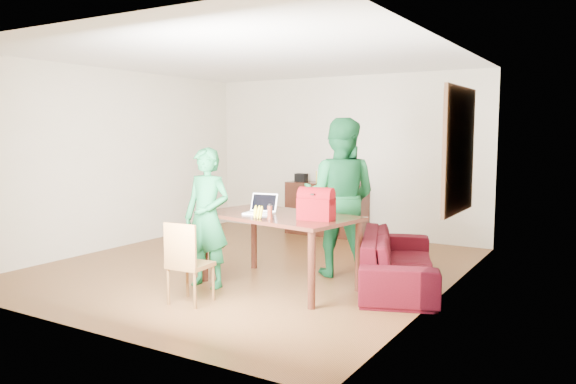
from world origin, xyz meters
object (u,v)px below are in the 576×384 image
Objects in this scene: sofa at (398,260)px; red_bag at (316,207)px; person_far at (340,197)px; bottle at (270,211)px; chair at (190,279)px; laptop at (259,210)px; table at (279,224)px; person_near at (207,218)px.

red_bag is at bearing 123.69° from sofa.
person_far is at bearing 94.32° from red_bag.
bottle is at bearing -160.00° from red_bag.
chair is 0.42× the size of sofa.
laptop reaches higher than chair.
person_far is 0.96m from red_bag.
table is 11.60× the size of bottle.
chair is 1.14m from laptop.
bottle is 1.64m from sofa.
chair is 2.31× the size of red_bag.
laptop is 0.76m from red_bag.
person_far is 5.22× the size of red_bag.
person_far reaches higher than red_bag.
person_near is 9.62× the size of bottle.
person_near is 0.82× the size of person_far.
person_far is (0.37, 0.82, 0.24)m from table.
chair is at bearing -71.04° from person_near.
bottle is at bearing -47.35° from laptop.
table is 0.28m from laptop.
bottle is (-0.27, -1.16, -0.05)m from person_far.
table is 1.21m from chair.
red_bag is at bearing 26.18° from bottle.
laptop is (0.24, 0.93, 0.63)m from chair.
laptop reaches higher than table.
sofa is at bearing 42.18° from table.
person_near reaches higher than table.
table is 0.99× the size of person_far.
sofa is (1.06, 1.08, -0.61)m from bottle.
laptop reaches higher than bottle.
person_near reaches higher than chair.
chair is at bearing -113.32° from laptop.
table is 1.21× the size of person_near.
sofa is (1.16, 0.74, -0.42)m from table.
laptop reaches higher than sofa.
table is at bearing 28.46° from person_near.
person_far is at bearing 62.23° from chair.
table is at bearing 16.36° from laptop.
bottle is at bearing 47.57° from chair.
bottle reaches higher than table.
person_near reaches higher than laptop.
laptop is (-0.21, -0.10, 0.15)m from table.
red_bag is (0.54, -0.12, 0.24)m from table.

